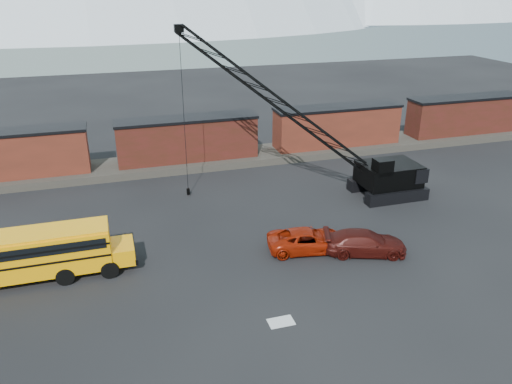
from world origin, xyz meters
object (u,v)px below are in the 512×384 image
at_px(maroon_suv, 365,243).
at_px(crawler_crane, 282,105).
at_px(school_bus, 31,254).
at_px(red_pickup, 308,240).

relative_size(maroon_suv, crawler_crane, 0.28).
bearing_deg(maroon_suv, school_bus, 100.13).
relative_size(red_pickup, maroon_suv, 1.00).
bearing_deg(maroon_suv, red_pickup, 85.13).
height_order(school_bus, maroon_suv, school_bus).
distance_m(school_bus, crawler_crane, 21.23).
relative_size(school_bus, maroon_suv, 2.11).
distance_m(school_bus, red_pickup, 17.55).
bearing_deg(red_pickup, crawler_crane, 1.48).
bearing_deg(school_bus, red_pickup, -5.05).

